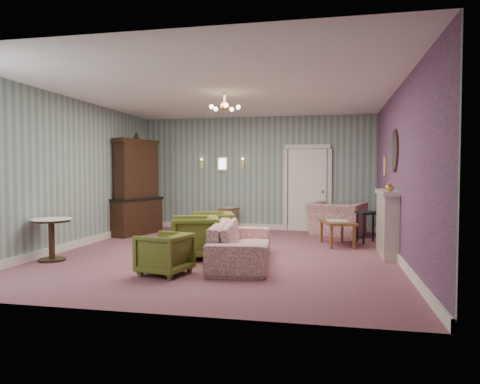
% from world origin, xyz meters
% --- Properties ---
extents(floor, '(7.00, 7.00, 0.00)m').
position_xyz_m(floor, '(0.00, 0.00, 0.00)').
color(floor, '#874E5C').
rests_on(floor, ground).
extents(ceiling, '(7.00, 7.00, 0.00)m').
position_xyz_m(ceiling, '(0.00, 0.00, 2.90)').
color(ceiling, white).
rests_on(ceiling, ground).
extents(wall_back, '(6.00, 0.00, 6.00)m').
position_xyz_m(wall_back, '(0.00, 3.50, 1.45)').
color(wall_back, slate).
rests_on(wall_back, ground).
extents(wall_front, '(6.00, 0.00, 6.00)m').
position_xyz_m(wall_front, '(0.00, -3.50, 1.45)').
color(wall_front, slate).
rests_on(wall_front, ground).
extents(wall_left, '(0.00, 7.00, 7.00)m').
position_xyz_m(wall_left, '(-3.00, 0.00, 1.45)').
color(wall_left, slate).
rests_on(wall_left, ground).
extents(wall_right, '(0.00, 7.00, 7.00)m').
position_xyz_m(wall_right, '(3.00, 0.00, 1.45)').
color(wall_right, slate).
rests_on(wall_right, ground).
extents(wall_right_floral, '(0.00, 7.00, 7.00)m').
position_xyz_m(wall_right_floral, '(2.98, 0.00, 1.45)').
color(wall_right_floral, '#AC5682').
rests_on(wall_right_floral, ground).
extents(door, '(1.12, 0.12, 2.16)m').
position_xyz_m(door, '(1.30, 3.46, 1.08)').
color(door, white).
rests_on(door, floor).
extents(olive_chair_a, '(0.74, 0.77, 0.66)m').
position_xyz_m(olive_chair_a, '(-0.45, -1.80, 0.33)').
color(olive_chair_a, '#5D6222').
rests_on(olive_chair_a, floor).
extents(olive_chair_b, '(0.94, 0.97, 0.80)m').
position_xyz_m(olive_chair_b, '(-0.38, -0.59, 0.40)').
color(olive_chair_b, '#5D6222').
rests_on(olive_chair_b, floor).
extents(olive_chair_c, '(0.91, 0.94, 0.79)m').
position_xyz_m(olive_chair_c, '(-0.34, 0.39, 0.39)').
color(olive_chair_c, '#5D6222').
rests_on(olive_chair_c, floor).
extents(sofa_chintz, '(0.92, 2.31, 0.88)m').
position_xyz_m(sofa_chintz, '(0.47, -0.78, 0.44)').
color(sofa_chintz, '#983D57').
rests_on(sofa_chintz, floor).
extents(wingback_chair, '(1.38, 1.10, 1.04)m').
position_xyz_m(wingback_chair, '(2.03, 2.70, 0.52)').
color(wingback_chair, '#983D57').
rests_on(wingback_chair, floor).
extents(dresser, '(0.88, 1.51, 2.39)m').
position_xyz_m(dresser, '(-2.63, 1.98, 1.19)').
color(dresser, black).
rests_on(dresser, floor).
extents(fireplace, '(0.30, 1.40, 1.16)m').
position_xyz_m(fireplace, '(2.86, 0.40, 0.58)').
color(fireplace, beige).
rests_on(fireplace, floor).
extents(mantel_vase, '(0.15, 0.15, 0.15)m').
position_xyz_m(mantel_vase, '(2.84, 0.00, 1.23)').
color(mantel_vase, gold).
rests_on(mantel_vase, fireplace).
extents(oval_mirror, '(0.04, 0.76, 0.84)m').
position_xyz_m(oval_mirror, '(2.96, 0.40, 1.85)').
color(oval_mirror, white).
rests_on(oval_mirror, wall_right).
extents(framed_print, '(0.04, 0.34, 0.42)m').
position_xyz_m(framed_print, '(2.97, 1.75, 1.60)').
color(framed_print, gold).
rests_on(framed_print, wall_right).
extents(coffee_table, '(0.77, 1.09, 0.50)m').
position_xyz_m(coffee_table, '(2.01, 1.29, 0.25)').
color(coffee_table, brown).
rests_on(coffee_table, floor).
extents(side_table_black, '(0.55, 0.55, 0.66)m').
position_xyz_m(side_table_black, '(2.65, 1.70, 0.33)').
color(side_table_black, black).
rests_on(side_table_black, floor).
extents(pedestal_table, '(0.70, 0.70, 0.71)m').
position_xyz_m(pedestal_table, '(-2.65, -1.25, 0.35)').
color(pedestal_table, black).
rests_on(pedestal_table, floor).
extents(nesting_table, '(0.50, 0.56, 0.61)m').
position_xyz_m(nesting_table, '(-0.65, 3.15, 0.31)').
color(nesting_table, brown).
rests_on(nesting_table, floor).
extents(gilt_mirror_back, '(0.28, 0.06, 0.36)m').
position_xyz_m(gilt_mirror_back, '(-0.90, 3.46, 1.70)').
color(gilt_mirror_back, gold).
rests_on(gilt_mirror_back, wall_back).
extents(sconce_left, '(0.16, 0.12, 0.30)m').
position_xyz_m(sconce_left, '(-1.45, 3.44, 1.70)').
color(sconce_left, gold).
rests_on(sconce_left, wall_back).
extents(sconce_right, '(0.16, 0.12, 0.30)m').
position_xyz_m(sconce_right, '(-0.35, 3.44, 1.70)').
color(sconce_right, gold).
rests_on(sconce_right, wall_back).
extents(chandelier, '(0.56, 0.56, 0.36)m').
position_xyz_m(chandelier, '(0.00, 0.00, 2.63)').
color(chandelier, gold).
rests_on(chandelier, ceiling).
extents(burgundy_cushion, '(0.41, 0.28, 0.39)m').
position_xyz_m(burgundy_cushion, '(1.98, 2.55, 0.48)').
color(burgundy_cushion, maroon).
rests_on(burgundy_cushion, wingback_chair).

